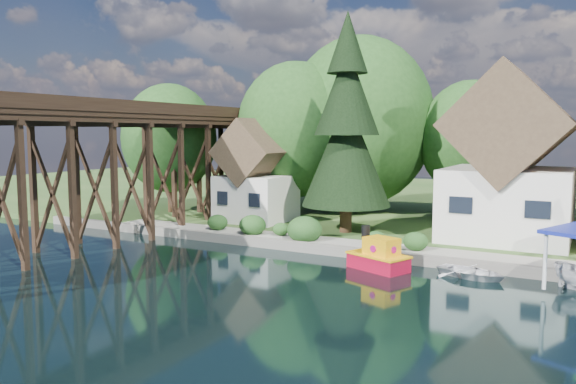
# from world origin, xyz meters

# --- Properties ---
(ground) EXTENTS (140.00, 140.00, 0.00)m
(ground) POSITION_xyz_m (0.00, 0.00, 0.00)
(ground) COLOR black
(ground) RESTS_ON ground
(bank) EXTENTS (140.00, 52.00, 0.50)m
(bank) POSITION_xyz_m (0.00, 34.00, 0.25)
(bank) COLOR #2E5120
(bank) RESTS_ON ground
(seawall) EXTENTS (60.00, 0.40, 0.62)m
(seawall) POSITION_xyz_m (4.00, 8.00, 0.31)
(seawall) COLOR slate
(seawall) RESTS_ON ground
(promenade) EXTENTS (50.00, 2.60, 0.06)m
(promenade) POSITION_xyz_m (6.00, 9.30, 0.53)
(promenade) COLOR gray
(promenade) RESTS_ON bank
(trestle_bridge) EXTENTS (4.12, 44.18, 9.30)m
(trestle_bridge) POSITION_xyz_m (-16.00, 5.17, 5.35)
(trestle_bridge) COLOR black
(trestle_bridge) RESTS_ON ground
(house_left) EXTENTS (7.64, 8.64, 11.02)m
(house_left) POSITION_xyz_m (7.00, 16.00, 5.14)
(house_left) COLOR white
(house_left) RESTS_ON bank
(shed) EXTENTS (5.09, 5.40, 7.85)m
(shed) POSITION_xyz_m (-11.00, 14.50, 3.83)
(shed) COLOR white
(shed) RESTS_ON bank
(bg_trees) EXTENTS (49.90, 13.30, 10.57)m
(bg_trees) POSITION_xyz_m (1.00, 21.25, 7.29)
(bg_trees) COLOR #382314
(bg_trees) RESTS_ON bank
(shrubs) EXTENTS (15.76, 2.47, 1.70)m
(shrubs) POSITION_xyz_m (-4.60, 9.26, 1.23)
(shrubs) COLOR #1F4619
(shrubs) RESTS_ON bank
(conifer) EXTENTS (6.00, 6.00, 14.78)m
(conifer) POSITION_xyz_m (-2.97, 13.13, 7.62)
(conifer) COLOR #382314
(conifer) RESTS_ON bank
(tugboat) EXTENTS (3.62, 2.82, 2.32)m
(tugboat) POSITION_xyz_m (2.00, 5.97, 0.70)
(tugboat) COLOR #B00B29
(tugboat) RESTS_ON ground
(boat_white_a) EXTENTS (4.02, 3.35, 0.72)m
(boat_white_a) POSITION_xyz_m (6.63, 6.73, 0.36)
(boat_white_a) COLOR white
(boat_white_a) RESTS_ON ground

